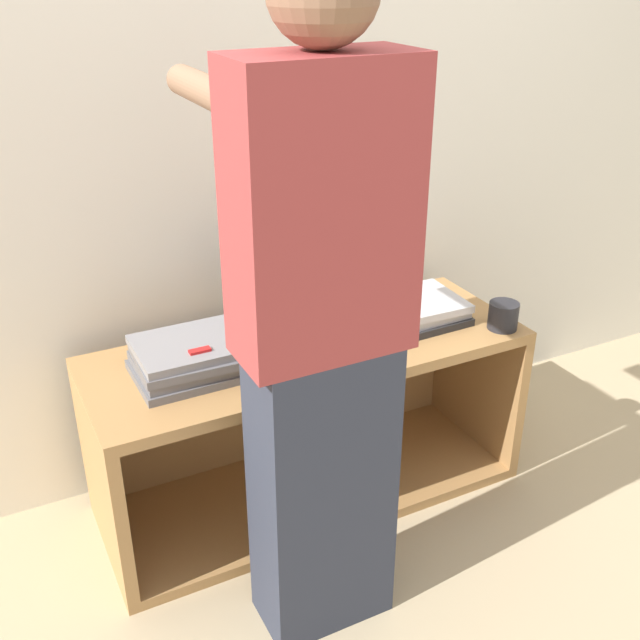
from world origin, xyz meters
name	(u,v)px	position (x,y,z in m)	size (l,w,h in m)	color
ground_plane	(346,538)	(0.00, 0.00, 0.00)	(12.00, 12.00, 0.00)	tan
wall_back	(256,114)	(0.00, 0.61, 1.20)	(8.00, 0.05, 2.40)	silver
cart	(301,413)	(0.00, 0.31, 0.28)	(1.36, 0.51, 0.56)	#A87A47
laptop_open	(301,323)	(0.00, 0.31, 0.62)	(0.33, 0.32, 0.26)	#333338
laptop_stack_left	(195,357)	(-0.36, 0.26, 0.61)	(0.35, 0.27, 0.10)	slate
laptop_stack_right	(409,311)	(0.37, 0.26, 0.60)	(0.34, 0.27, 0.07)	#232326
person	(321,333)	(-0.19, -0.20, 0.86)	(0.40, 0.53, 1.70)	#2D3342
mug	(503,316)	(0.60, 0.08, 0.61)	(0.10, 0.10, 0.09)	#232328
inventory_tag	(200,351)	(-0.36, 0.19, 0.66)	(0.06, 0.02, 0.01)	red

